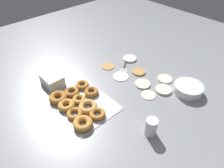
# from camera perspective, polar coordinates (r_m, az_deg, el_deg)

# --- Properties ---
(ground_plane) EXTENTS (3.00, 3.00, 0.00)m
(ground_plane) POSITION_cam_1_polar(r_m,az_deg,el_deg) (1.37, 3.35, 0.35)
(ground_plane) COLOR gray
(pancake_0) EXTENTS (0.10, 0.10, 0.01)m
(pancake_0) POSITION_cam_1_polar(r_m,az_deg,el_deg) (1.37, 8.74, 0.01)
(pancake_0) COLOR beige
(pancake_0) RESTS_ON ground_plane
(pancake_1) EXTENTS (0.10, 0.10, 0.01)m
(pancake_1) POSITION_cam_1_polar(r_m,az_deg,el_deg) (1.44, 14.82, 1.44)
(pancake_1) COLOR beige
(pancake_1) RESTS_ON ground_plane
(pancake_2) EXTENTS (0.10, 0.10, 0.01)m
(pancake_2) POSITION_cam_1_polar(r_m,az_deg,el_deg) (1.47, 7.62, 3.51)
(pancake_2) COLOR #B27F42
(pancake_2) RESTS_ON ground_plane
(pancake_3) EXTENTS (0.10, 0.10, 0.01)m
(pancake_3) POSITION_cam_1_polar(r_m,az_deg,el_deg) (1.52, -1.07, 5.16)
(pancake_3) COLOR #B27F42
(pancake_3) RESTS_ON ground_plane
(pancake_4) EXTENTS (0.11, 0.11, 0.01)m
(pancake_4) POSITION_cam_1_polar(r_m,az_deg,el_deg) (1.42, 2.50, 2.26)
(pancake_4) COLOR silver
(pancake_4) RESTS_ON ground_plane
(pancake_5) EXTENTS (0.11, 0.11, 0.01)m
(pancake_5) POSITION_cam_1_polar(r_m,az_deg,el_deg) (1.61, 5.05, 7.22)
(pancake_5) COLOR silver
(pancake_5) RESTS_ON ground_plane
(pancake_6) EXTENTS (0.09, 0.09, 0.01)m
(pancake_6) POSITION_cam_1_polar(r_m,az_deg,el_deg) (1.29, 10.37, -3.04)
(pancake_6) COLOR beige
(pancake_6) RESTS_ON ground_plane
(pancake_7) EXTENTS (0.11, 0.11, 0.01)m
(pancake_7) POSITION_cam_1_polar(r_m,az_deg,el_deg) (1.35, 14.49, -1.56)
(pancake_7) COLOR beige
(pancake_7) RESTS_ON ground_plane
(donut_tray) EXTENTS (0.38, 0.31, 0.04)m
(donut_tray) POSITION_cam_1_polar(r_m,az_deg,el_deg) (1.21, -9.48, -5.53)
(donut_tray) COLOR #ADAFB5
(donut_tray) RESTS_ON ground_plane
(batter_bowl) EXTENTS (0.18, 0.18, 0.06)m
(batter_bowl) POSITION_cam_1_polar(r_m,az_deg,el_deg) (1.37, 20.95, -1.28)
(batter_bowl) COLOR white
(batter_bowl) RESTS_ON ground_plane
(container_stack) EXTENTS (0.15, 0.11, 0.07)m
(container_stack) POSITION_cam_1_polar(r_m,az_deg,el_deg) (1.39, -16.71, 1.13)
(container_stack) COLOR white
(container_stack) RESTS_ON ground_plane
(paper_cup) EXTENTS (0.06, 0.06, 0.10)m
(paper_cup) POSITION_cam_1_polar(r_m,az_deg,el_deg) (1.06, 11.11, -11.98)
(paper_cup) COLOR white
(paper_cup) RESTS_ON ground_plane
(spatula) EXTENTS (0.17, 0.21, 0.01)m
(spatula) POSITION_cam_1_polar(r_m,az_deg,el_deg) (1.48, 3.29, 3.87)
(spatula) COLOR black
(spatula) RESTS_ON ground_plane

